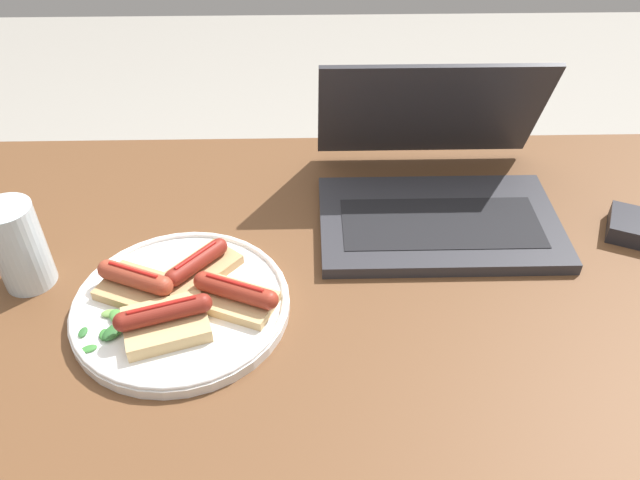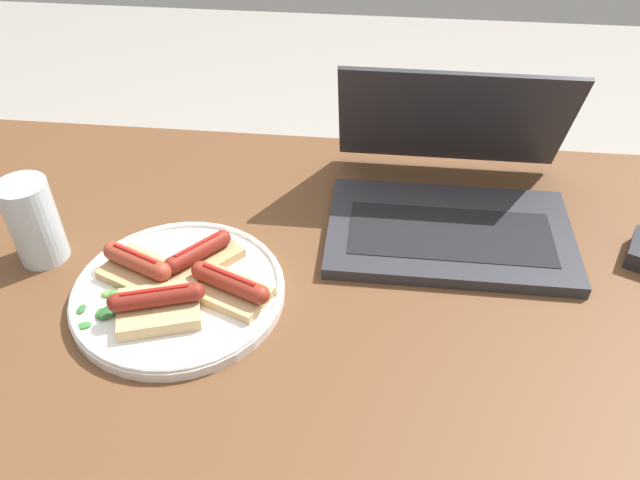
% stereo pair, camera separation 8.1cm
% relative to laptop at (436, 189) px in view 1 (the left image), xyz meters
% --- Properties ---
extents(desk, '(1.47, 0.73, 0.75)m').
position_rel_laptop_xyz_m(desk, '(-0.18, -0.15, -0.11)').
color(desk, brown).
rests_on(desk, ground_plane).
extents(laptop, '(0.35, 0.30, 0.21)m').
position_rel_laptop_xyz_m(laptop, '(0.00, 0.00, 0.00)').
color(laptop, '#2D2D33').
rests_on(laptop, desk).
extents(plate, '(0.28, 0.28, 0.02)m').
position_rel_laptop_xyz_m(plate, '(-0.36, -0.20, -0.03)').
color(plate, white).
rests_on(plate, desk).
extents(sausage_toast_left, '(0.12, 0.10, 0.04)m').
position_rel_laptop_xyz_m(sausage_toast_left, '(-0.37, -0.25, -0.01)').
color(sausage_toast_left, tan).
rests_on(sausage_toast_left, plate).
extents(sausage_toast_middle, '(0.12, 0.12, 0.04)m').
position_rel_laptop_xyz_m(sausage_toast_middle, '(-0.34, -0.16, -0.01)').
color(sausage_toast_middle, tan).
rests_on(sausage_toast_middle, plate).
extents(sausage_toast_right, '(0.11, 0.10, 0.04)m').
position_rel_laptop_xyz_m(sausage_toast_right, '(-0.41, -0.18, -0.01)').
color(sausage_toast_right, tan).
rests_on(sausage_toast_right, plate).
extents(sausage_toast_extra, '(0.11, 0.09, 0.04)m').
position_rel_laptop_xyz_m(sausage_toast_extra, '(-0.28, -0.21, -0.01)').
color(sausage_toast_extra, tan).
rests_on(sausage_toast_extra, plate).
extents(salad_pile, '(0.06, 0.07, 0.01)m').
position_rel_laptop_xyz_m(salad_pile, '(-0.43, -0.25, -0.02)').
color(salad_pile, '#387A33').
rests_on(salad_pile, plate).
extents(drinking_glass, '(0.07, 0.07, 0.12)m').
position_rel_laptop_xyz_m(drinking_glass, '(-0.57, -0.14, 0.02)').
color(drinking_glass, silver).
rests_on(drinking_glass, desk).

